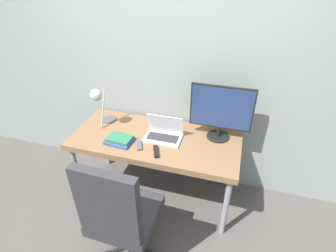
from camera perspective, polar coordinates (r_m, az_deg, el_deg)
The scene contains 10 objects.
ground_plane at distance 2.78m, azimuth -4.86°, elevation -19.39°, with size 12.00×12.00×0.00m, color #514C47.
wall_back at distance 2.60m, azimuth -0.04°, elevation 12.81°, with size 8.00×0.05×2.60m.
desk at distance 2.54m, azimuth -2.74°, elevation -3.74°, with size 1.60×0.71×0.74m.
laptop at distance 2.47m, azimuth -0.96°, elevation -1.65°, with size 0.35×0.21×0.22m.
monitor at distance 2.41m, azimuth 11.48°, elevation 3.31°, with size 0.56×0.22×0.52m.
desk_lamp at distance 2.60m, azimuth -14.74°, elevation 5.34°, with size 0.15×0.30×0.43m.
office_chair at distance 2.09m, azimuth -10.61°, elevation -18.14°, with size 0.62×0.64×1.09m.
book_stack at distance 2.47m, azimuth -10.51°, elevation -2.96°, with size 0.26×0.20×0.05m.
tv_remote at distance 2.32m, azimuth -2.61°, elevation -5.55°, with size 0.10×0.17×0.02m.
media_remote at distance 2.40m, azimuth -6.27°, elevation -4.18°, with size 0.10×0.14×0.02m.
Camera 1 is at (0.69, -1.56, 2.19)m, focal length 28.00 mm.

